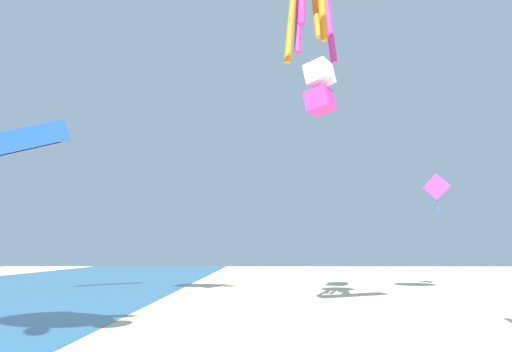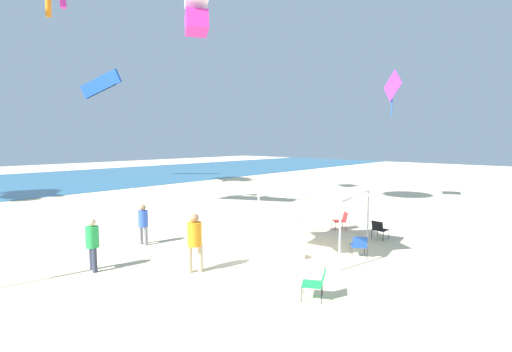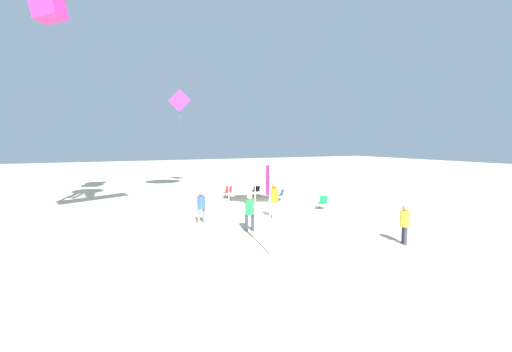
{
  "view_description": "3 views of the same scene",
  "coord_description": "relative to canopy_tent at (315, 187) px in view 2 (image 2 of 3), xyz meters",
  "views": [
    {
      "loc": [
        -20.52,
        14.72,
        2.91
      ],
      "look_at": [
        -0.16,
        14.93,
        6.28
      ],
      "focal_mm": 31.38,
      "sensor_mm": 36.0,
      "label": 1
    },
    {
      "loc": [
        -9.4,
        -8.36,
        4.21
      ],
      "look_at": [
        1.56,
        1.77,
        2.71
      ],
      "focal_mm": 24.95,
      "sensor_mm": 36.0,
      "label": 2
    },
    {
      "loc": [
        -20.72,
        10.7,
        4.2
      ],
      "look_at": [
        0.76,
        -0.04,
        1.98
      ],
      "focal_mm": 27.24,
      "sensor_mm": 36.0,
      "label": 3
    }
  ],
  "objects": [
    {
      "name": "person_near_umbrella",
      "position": [
        -4.51,
        1.54,
        -1.35
      ],
      "size": [
        0.45,
        0.45,
        1.91
      ],
      "rotation": [
        0.0,
        0.0,
        2.5
      ],
      "color": "#C6B28C",
      "rests_on": "ground"
    },
    {
      "name": "ground",
      "position": [
        -1.88,
        0.98,
        -2.51
      ],
      "size": [
        120.0,
        120.0,
        0.1
      ],
      "primitive_type": "cube",
      "color": "beige"
    },
    {
      "name": "person_kite_handler",
      "position": [
        -6.68,
        4.05,
        -1.46
      ],
      "size": [
        0.41,
        0.46,
        1.72
      ],
      "rotation": [
        0.0,
        0.0,
        4.59
      ],
      "color": "#33384C",
      "rests_on": "ground"
    },
    {
      "name": "canopy_tent",
      "position": [
        0.0,
        0.0,
        0.0
      ],
      "size": [
        3.58,
        3.64,
        2.74
      ],
      "rotation": [
        0.0,
        0.0,
        0.16
      ],
      "color": "#B7B7BC",
      "rests_on": "ground"
    },
    {
      "name": "ocean_strip",
      "position": [
        -1.88,
        33.33,
        -2.45
      ],
      "size": [
        120.0,
        23.3,
        0.02
      ],
      "primitive_type": "cube",
      "color": "#28668E",
      "rests_on": "ground"
    },
    {
      "name": "folding_chair_facing_ocean",
      "position": [
        0.38,
        -1.64,
        -1.99
      ],
      "size": [
        0.81,
        0.78,
        0.82
      ],
      "rotation": [
        0.0,
        0.0,
        2.19
      ],
      "color": "black",
      "rests_on": "ground"
    },
    {
      "name": "kite_box_white",
      "position": [
        3.94,
        12.04,
        10.34
      ],
      "size": [
        2.1,
        2.18,
        3.31
      ],
      "rotation": [
        0.0,
        0.0,
        2.59
      ],
      "color": "white"
    },
    {
      "name": "kite_parafoil_blue",
      "position": [
        5.75,
        30.78,
        7.62
      ],
      "size": [
        2.65,
        4.49,
        2.96
      ],
      "rotation": [
        0.0,
        0.0,
        2.04
      ],
      "color": "blue"
    },
    {
      "name": "cooler_box",
      "position": [
        -1.37,
        -0.08,
        -2.26
      ],
      "size": [
        0.72,
        0.6,
        0.4
      ],
      "color": "white",
      "rests_on": "ground"
    },
    {
      "name": "kite_diamond_purple",
      "position": [
        11.99,
        2.07,
        5.16
      ],
      "size": [
        1.26,
        1.74,
        3.01
      ],
      "rotation": [
        0.0,
        0.0,
        1.08
      ],
      "color": "purple"
    },
    {
      "name": "folding_chair_right_of_tent",
      "position": [
        3.62,
        0.88,
        -1.99
      ],
      "size": [
        0.81,
        0.8,
        0.82
      ],
      "rotation": [
        0.0,
        0.0,
        3.97
      ],
      "color": "black",
      "rests_on": "ground"
    },
    {
      "name": "folding_chair_left_of_tent",
      "position": [
        3.15,
        -1.17,
        -1.99
      ],
      "size": [
        0.65,
        0.57,
        0.82
      ],
      "rotation": [
        0.0,
        0.0,
        1.52
      ],
      "color": "black",
      "rests_on": "ground"
    },
    {
      "name": "folding_chair_near_cooler",
      "position": [
        -3.52,
        -2.38,
        -1.99
      ],
      "size": [
        0.76,
        0.8,
        0.82
      ],
      "rotation": [
        0.0,
        0.0,
        3.66
      ],
      "color": "black",
      "rests_on": "ground"
    },
    {
      "name": "person_beachcomber",
      "position": [
        -4.06,
        5.5,
        -1.5
      ],
      "size": [
        0.39,
        0.43,
        1.64
      ],
      "rotation": [
        0.0,
        0.0,
        1.74
      ],
      "color": "slate",
      "rests_on": "ground"
    }
  ]
}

